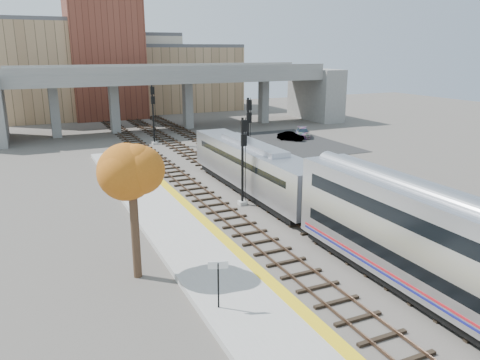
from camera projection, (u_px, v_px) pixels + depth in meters
name	position (u px, v px, depth m)	size (l,w,h in m)	color
ground	(310.00, 238.00, 29.88)	(160.00, 160.00, 0.00)	#47423D
platform	(203.00, 256.00, 26.92)	(4.50, 60.00, 0.35)	#9E9E99
yellow_strip	(233.00, 247.00, 27.63)	(0.70, 60.00, 0.01)	yellow
tracks	(241.00, 186.00, 41.17)	(10.70, 95.00, 0.25)	black
overpass	(174.00, 90.00, 69.68)	(54.00, 12.00, 9.50)	slate
buildings_far	(120.00, 71.00, 86.53)	(43.00, 21.00, 20.60)	tan
parking_lot	(283.00, 143.00, 60.01)	(14.00, 18.00, 0.04)	black
locomotive	(252.00, 166.00, 38.77)	(3.02, 19.05, 4.10)	#A8AAB2
signal_mast_near	(243.00, 163.00, 35.36)	(0.60, 0.64, 6.78)	#9E9E99
signal_mast_mid	(248.00, 137.00, 43.57)	(0.60, 0.64, 7.39)	#9E9E99
signal_mast_far	(153.00, 115.00, 58.46)	(0.60, 0.64, 7.39)	#9E9E99
station_sign	(218.00, 275.00, 20.77)	(0.87, 0.33, 2.27)	black
tree	(132.00, 178.00, 23.38)	(3.60, 3.60, 7.33)	#382619
car_a	(264.00, 148.00, 54.31)	(1.44, 3.59, 1.22)	#99999E
car_b	(291.00, 136.00, 61.66)	(1.19, 3.43, 1.13)	#99999E
car_c	(303.00, 133.00, 63.90)	(1.77, 4.36, 1.26)	#99999E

